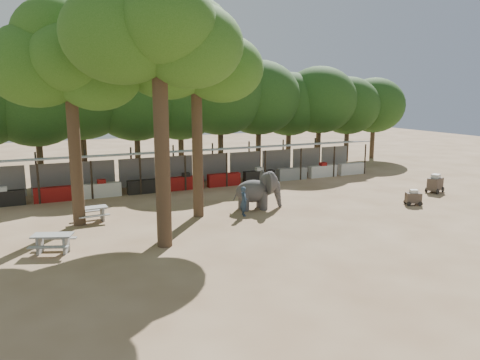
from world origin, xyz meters
name	(u,v)px	position (x,y,z in m)	size (l,w,h in m)	color
ground	(307,241)	(0.00, 0.00, 0.00)	(100.00, 100.00, 0.00)	brown
vendor_stalls	(201,169)	(0.00, 13.84, 1.18)	(28.00, 2.99, 2.80)	#919399
yard_tree_left	(65,58)	(-9.13, 7.19, 8.20)	(7.10, 6.90, 11.02)	#332316
yard_tree_center	(154,26)	(-6.13, 2.19, 9.21)	(7.10, 6.90, 12.04)	#332316
yard_tree_back	(192,53)	(-3.13, 6.19, 8.54)	(7.10, 6.90, 11.36)	#332316
backdrop_trees	(177,105)	(0.00, 19.00, 5.51)	(46.46, 5.95, 8.33)	#332316
elephant	(258,190)	(0.68, 6.12, 1.07)	(2.86, 2.15, 2.14)	#3A3838
handler	(244,201)	(-0.74, 5.08, 0.80)	(0.58, 0.38, 1.60)	#26384C
picnic_table_near	(53,241)	(-10.47, 3.08, 0.52)	(2.02, 1.93, 0.80)	gray
picnic_table_far	(92,212)	(-8.34, 7.31, 0.50)	(1.61, 1.46, 0.76)	gray
cart_front	(413,197)	(9.39, 3.05, 0.45)	(1.11, 0.95, 0.92)	#3B2F28
cart_back	(435,183)	(13.31, 5.07, 0.60)	(1.47, 1.23, 1.23)	#3B2F28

